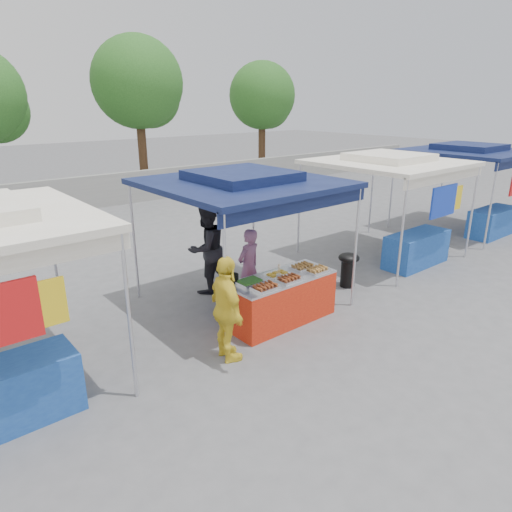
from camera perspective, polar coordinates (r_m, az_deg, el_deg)
ground_plane at (r=8.41m, az=2.64°, el=-7.81°), size 80.00×80.00×0.00m
back_wall at (r=17.58m, az=-22.40°, el=7.06°), size 40.00×0.25×1.20m
main_canopy at (r=8.37m, az=-1.64°, el=9.22°), size 3.20×3.20×2.57m
neighbor_stall_right at (r=11.57m, az=17.63°, el=7.17°), size 3.20×3.20×2.57m
neighbor_stall_far at (r=15.06m, az=26.13°, el=8.68°), size 3.20×3.20×2.57m
tree_2 at (r=20.34m, az=-14.26°, el=19.84°), size 3.69×3.66×6.30m
tree_3 at (r=24.22m, az=0.96°, el=19.08°), size 3.37×3.29×5.65m
vendor_table at (r=8.16m, az=3.16°, el=-5.38°), size 2.00×0.80×0.85m
food_tray_fl at (r=7.45m, az=1.17°, el=-3.94°), size 0.42×0.30×0.07m
food_tray_fm at (r=7.81m, az=4.18°, el=-2.89°), size 0.42×0.30×0.07m
food_tray_fr at (r=8.26m, az=7.66°, el=-1.78°), size 0.42×0.30×0.07m
food_tray_bl at (r=7.67m, az=-0.77°, el=-3.26°), size 0.42×0.30×0.07m
food_tray_bm at (r=8.00m, az=2.65°, el=-2.31°), size 0.42×0.30×0.07m
food_tray_br at (r=8.39m, az=5.82°, el=-1.36°), size 0.42×0.30×0.07m
cooking_pot at (r=7.75m, az=-3.05°, el=-2.78°), size 0.23×0.23×0.13m
skewer_cup at (r=7.80m, az=2.88°, el=-2.69°), size 0.09×0.09×0.11m
wok_burner at (r=9.83m, az=11.47°, el=-1.32°), size 0.44×0.44×0.75m
crate_left at (r=8.52m, az=-2.48°, el=-6.20°), size 0.55×0.39×0.33m
crate_right at (r=8.76m, az=1.49°, el=-5.68°), size 0.45×0.32×0.27m
crate_stacked at (r=8.65m, az=1.50°, el=-4.08°), size 0.44×0.30×0.26m
vendor_woman at (r=8.71m, az=-0.92°, el=-1.40°), size 0.61×0.45×1.51m
helper_man at (r=9.30m, az=-6.17°, el=0.93°), size 0.99×0.83×1.85m
customer_person at (r=6.83m, az=-3.67°, el=-6.71°), size 0.61×1.04×1.66m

